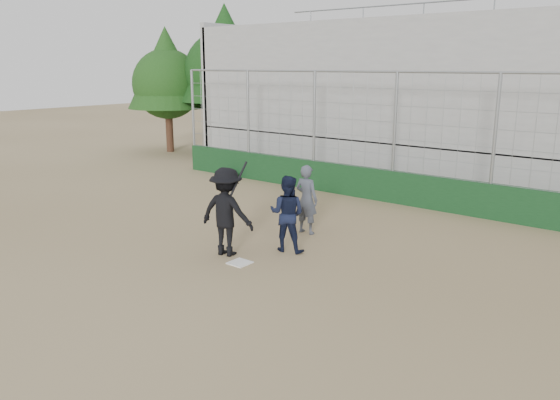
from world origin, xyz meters
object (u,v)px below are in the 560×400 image
Objects in this scene: catcher_crouched at (287,226)px; umpire at (306,203)px; batter_at_plate at (227,212)px; equipment_bag at (229,175)px.

catcher_crouched is 1.51m from umpire.
batter_at_plate is 3.14× the size of equipment_bag.
batter_at_plate is 1.33× the size of umpire.
equipment_bag is (-6.37, 3.78, -0.66)m from umpire.
catcher_crouched is at bearing 47.29° from batter_at_plate.
umpire is 2.36× the size of equipment_bag.
batter_at_plate is 8.62m from equipment_bag.
umpire is at bearing 79.54° from batter_at_plate.
batter_at_plate reaches higher than equipment_bag.
catcher_crouched is (0.93, 1.01, -0.40)m from batter_at_plate.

